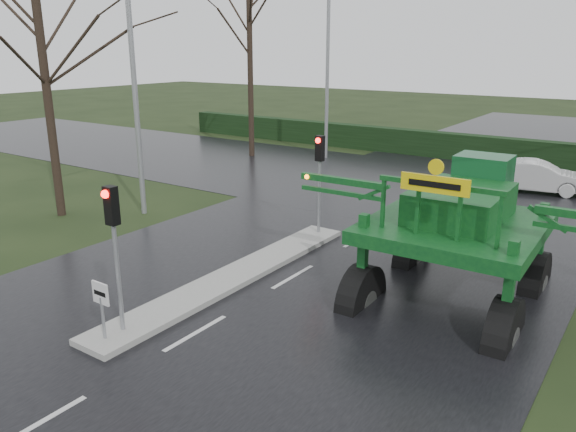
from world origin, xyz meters
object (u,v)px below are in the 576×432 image
Objects in this scene: traffic_signal_near at (113,228)px; street_light_left_near at (138,57)px; traffic_signal_mid at (320,163)px; white_sedan at (535,192)px; street_light_left_far at (332,53)px; crop_sprayer at (368,213)px; keep_left_sign at (101,301)px.

traffic_signal_near is 10.40m from street_light_left_near.
white_sedan is at bearing 66.00° from traffic_signal_mid.
traffic_signal_near is at bearing -71.83° from street_light_left_far.
street_light_left_far is (-6.89, 21.01, 3.40)m from traffic_signal_near.
street_light_left_far reaches higher than traffic_signal_mid.
crop_sprayer is (10.53, -16.07, -3.64)m from street_light_left_far.
traffic_signal_near is at bearing -45.47° from street_light_left_near.
traffic_signal_mid reaches higher than keep_left_sign.
traffic_signal_near is at bearing 154.93° from white_sedan.
traffic_signal_mid is at bearing 144.97° from white_sedan.
traffic_signal_mid is at bearing -61.14° from street_light_left_far.
street_light_left_near reaches higher than keep_left_sign.
crop_sprayer is 14.71m from white_sedan.
street_light_left_far is (0.00, 14.00, 0.00)m from street_light_left_near.
crop_sprayer is at bearing -56.77° from street_light_left_far.
crop_sprayer is (3.64, 5.43, 1.29)m from keep_left_sign.
traffic_signal_mid is 0.40× the size of crop_sprayer.
street_light_left_near is at bearing 125.51° from white_sedan.
street_light_left_far is 13.29m from white_sedan.
street_light_left_near is (-6.89, 7.50, 4.93)m from keep_left_sign.
street_light_left_far is at bearing 108.17° from traffic_signal_near.
street_light_left_far reaches higher than keep_left_sign.
street_light_left_near is (-6.89, 7.01, 3.40)m from traffic_signal_near.
keep_left_sign is 11.32m from street_light_left_near.
traffic_signal_near and traffic_signal_mid have the same top height.
white_sedan is at bearing 75.95° from traffic_signal_near.
street_light_left_near is 18.10m from white_sedan.
keep_left_sign is at bearing 155.26° from white_sedan.
white_sedan is (1.22, 14.47, -2.35)m from crop_sprayer.
crop_sprayer is (3.64, -3.57, -0.24)m from traffic_signal_mid.
crop_sprayer is at bearing 56.17° from keep_left_sign.
traffic_signal_near is 0.40× the size of crop_sprayer.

